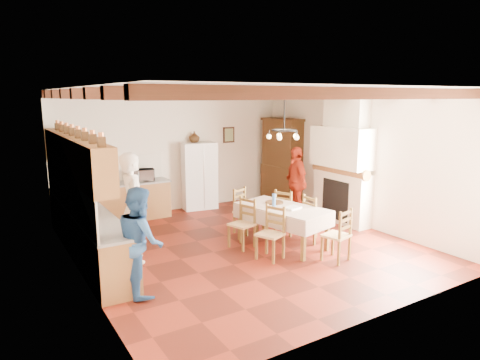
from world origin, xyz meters
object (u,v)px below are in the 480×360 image
person_woman_red (296,182)px  hutch (282,161)px  chair_end_near (336,234)px  chair_left_near (270,233)px  chair_right_far (287,211)px  microwave (144,175)px  person_woman_blue (140,241)px  dining_table (282,211)px  person_man (134,208)px  chair_right_near (316,218)px  chair_left_far (242,223)px  refrigerator (198,175)px  chair_end_far (246,211)px

person_woman_red → hutch: bearing=171.3°
person_woman_red → chair_end_near: bearing=-9.2°
chair_left_near → chair_right_far: size_ratio=1.00×
chair_left_near → microwave: (-0.99, 3.78, 0.56)m
person_woman_blue → microwave: person_woman_blue is taller
dining_table → person_man: person_man is taller
dining_table → chair_end_near: chair_end_near is taller
microwave → person_woman_blue: bearing=-97.4°
chair_right_near → person_woman_blue: person_woman_blue is taller
chair_left_near → chair_left_far: (-0.11, 0.77, 0.00)m
refrigerator → person_woman_red: size_ratio=1.01×
chair_left_near → microwave: bearing=172.5°
dining_table → chair_right_far: chair_right_far is taller
chair_left_far → person_woman_red: 2.56m
chair_right_far → microwave: size_ratio=1.93×
person_man → microwave: person_man is taller
chair_left_near → chair_end_far: same height
hutch → chair_right_far: hutch is taller
hutch → dining_table: size_ratio=1.18×
hutch → person_woman_red: size_ratio=1.34×
chair_right_near → chair_end_far: bearing=38.4°
person_woman_blue → person_woman_red: 4.95m
dining_table → chair_left_far: 0.83m
person_woman_blue → hutch: bearing=-51.6°
refrigerator → chair_left_near: bearing=-89.5°
dining_table → person_woman_blue: size_ratio=1.21×
chair_end_near → person_woman_blue: person_woman_blue is taller
person_woman_blue → chair_left_near: bearing=-82.7°
hutch → chair_right_far: bearing=-128.5°
chair_end_near → person_man: person_man is taller
chair_right_far → refrigerator: bearing=-12.5°
chair_right_near → chair_left_far: bearing=74.1°
chair_left_far → chair_right_far: size_ratio=1.00×
refrigerator → chair_left_far: 3.26m
chair_end_near → person_man: size_ratio=0.49×
chair_right_far → chair_end_far: bearing=30.7°
hutch → chair_right_near: hutch is taller
chair_right_near → microwave: bearing=35.7°
chair_end_near → chair_right_near: bearing=-126.3°
chair_end_far → hutch: bearing=17.8°
chair_end_far → microwave: microwave is taller
refrigerator → dining_table: size_ratio=0.89×
refrigerator → chair_left_near: (-0.52, -3.95, -0.38)m
chair_right_near → microwave: size_ratio=1.93×
microwave → refrigerator: bearing=18.9°
person_man → microwave: size_ratio=3.91×
hutch → chair_right_far: 2.79m
chair_left_near → refrigerator: bearing=150.4°
hutch → chair_left_far: size_ratio=2.39×
person_woman_blue → refrigerator: bearing=-30.5°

